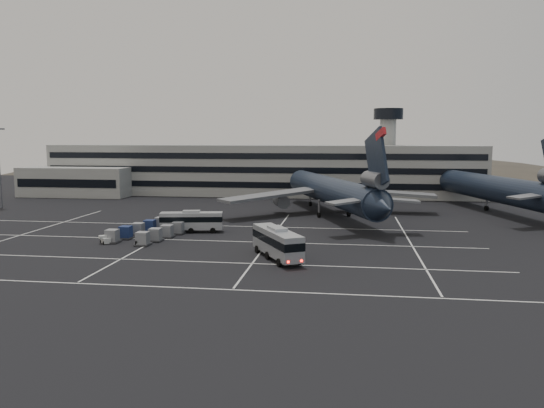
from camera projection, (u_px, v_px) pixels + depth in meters
The scene contains 10 objects.
ground at pixel (186, 245), 80.44m from camera, with size 260.00×260.00×0.00m, color black.
lane_markings at pixel (194, 245), 81.01m from camera, with size 90.00×55.62×0.01m.
terminal at pixel (251, 170), 149.83m from camera, with size 125.00×26.00×24.00m.
hills at pixel (333, 198), 246.41m from camera, with size 352.00×180.00×44.00m.
trijet_main at pixel (332, 191), 109.34m from camera, with size 44.55×55.76×18.08m.
trijet_far at pixel (490, 187), 116.31m from camera, with size 23.65×56.87×18.08m.
bus_near at pixel (277, 241), 71.42m from camera, with size 8.40×12.15×4.34m.
bus_far at pixel (192, 220), 91.39m from camera, with size 10.96×4.38×3.77m.
tug_b at pixel (106, 240), 81.76m from camera, with size 2.26×2.32×1.31m.
uld_cluster at pixel (152, 230), 87.50m from camera, with size 11.23×17.33×2.08m.
Camera 1 is at (24.03, -76.36, 16.47)m, focal length 35.00 mm.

